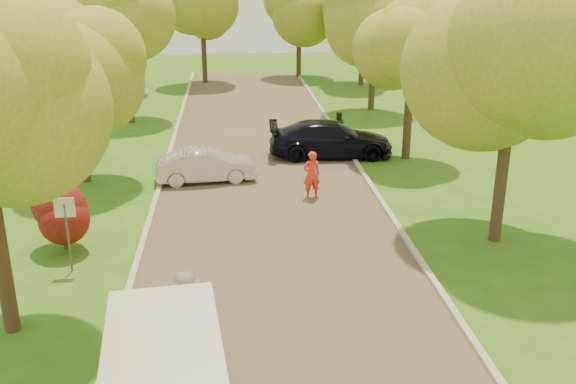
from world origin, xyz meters
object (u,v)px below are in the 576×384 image
object	(u,v)px
silver_sedan	(205,166)
longboard	(189,349)
dark_sedan	(331,139)
person_striped	(312,175)
skateboarder	(187,312)
person_olive	(338,128)
street_sign	(66,219)

from	to	relation	value
silver_sedan	longboard	size ratio (longest dim) A/B	4.01
silver_sedan	dark_sedan	world-z (taller)	dark_sedan
longboard	silver_sedan	bearing A→B (deg)	-114.20
dark_sedan	person_striped	xyz separation A→B (m)	(-1.53, -5.28, 0.09)
skateboarder	person_olive	size ratio (longest dim) A/B	1.18
person_olive	skateboarder	bearing A→B (deg)	45.01
longboard	person_olive	distance (m)	18.10
person_striped	person_olive	size ratio (longest dim) A/B	1.13
dark_sedan	person_olive	size ratio (longest dim) A/B	3.49
street_sign	longboard	bearing A→B (deg)	-51.43
dark_sedan	person_striped	size ratio (longest dim) A/B	3.08
dark_sedan	person_olive	xyz separation A→B (m)	(0.67, 2.07, -0.01)
longboard	skateboarder	xyz separation A→B (m)	(-0.00, -0.00, 0.94)
silver_sedan	longboard	bearing A→B (deg)	173.49
silver_sedan	skateboarder	size ratio (longest dim) A/B	2.11
silver_sedan	person_olive	bearing A→B (deg)	-56.53
dark_sedan	longboard	size ratio (longest dim) A/B	5.60
street_sign	person_striped	distance (m)	9.14
street_sign	dark_sedan	size ratio (longest dim) A/B	0.40
street_sign	longboard	world-z (taller)	street_sign
longboard	person_olive	bearing A→B (deg)	-133.88
street_sign	person_olive	xyz separation A→B (m)	(9.60, 12.66, -0.78)
street_sign	dark_sedan	bearing A→B (deg)	49.84
dark_sedan	longboard	world-z (taller)	dark_sedan
street_sign	skateboarder	size ratio (longest dim) A/B	1.18
street_sign	person_olive	distance (m)	15.91
longboard	skateboarder	size ratio (longest dim) A/B	0.53
dark_sedan	person_striped	distance (m)	5.50
dark_sedan	longboard	bearing A→B (deg)	162.28
dark_sedan	skateboarder	size ratio (longest dim) A/B	2.95
silver_sedan	person_striped	distance (m)	4.52
dark_sedan	skateboarder	world-z (taller)	skateboarder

